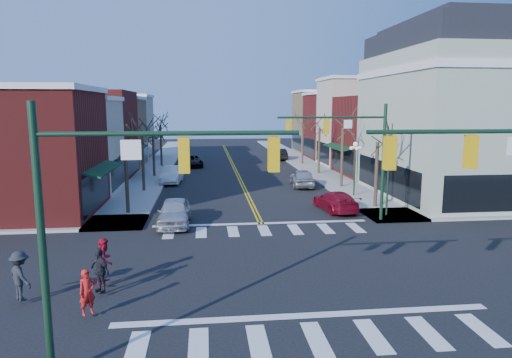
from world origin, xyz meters
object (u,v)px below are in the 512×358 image
object	(u,v)px
lamppost_midblock	(355,160)
pedestrian_dark_b	(20,276)
car_left_far	(193,161)
pedestrian_red_a	(87,292)
car_right_near	(336,201)
car_right_mid	(302,178)
car_right_far	(279,154)
car_left_mid	(172,175)
car_left_near	(174,212)
lamppost_corner	(388,171)
pedestrian_red_b	(105,261)
pedestrian_dark_a	(100,270)
victorian_corner	(463,111)

from	to	relation	value
lamppost_midblock	pedestrian_dark_b	bearing A→B (deg)	-135.98
car_left_far	pedestrian_red_a	xyz separation A→B (m)	(-2.50, -38.68, 0.26)
car_right_near	pedestrian_dark_b	size ratio (longest dim) A/B	2.54
car_right_mid	car_right_far	world-z (taller)	car_right_mid
car_left_mid	car_right_far	distance (m)	21.31
car_left_near	car_left_far	bearing A→B (deg)	89.74
car_right_mid	pedestrian_dark_b	xyz separation A→B (m)	(-15.13, -22.61, 0.27)
lamppost_corner	car_right_near	world-z (taller)	lamppost_corner
car_left_near	car_right_mid	xyz separation A→B (m)	(10.37, 12.07, -0.01)
lamppost_corner	car_right_mid	size ratio (longest dim) A/B	0.94
lamppost_midblock	car_right_near	bearing A→B (deg)	-122.01
car_left_mid	car_left_far	size ratio (longest dim) A/B	0.98
pedestrian_red_b	pedestrian_red_a	bearing A→B (deg)	-170.01
car_right_far	pedestrian_red_b	xyz separation A→B (m)	(-13.70, -41.57, 0.32)
car_right_far	pedestrian_dark_a	xyz separation A→B (m)	(-13.70, -42.48, 0.26)
pedestrian_red_a	car_left_near	bearing A→B (deg)	42.40
lamppost_corner	pedestrian_dark_b	size ratio (longest dim) A/B	2.38
lamppost_corner	car_left_far	bearing A→B (deg)	116.38
lamppost_corner	car_left_far	size ratio (longest dim) A/B	0.90
car_right_far	lamppost_corner	bearing A→B (deg)	91.47
lamppost_midblock	car_left_mid	distance (m)	16.95
car_right_mid	car_left_far	bearing A→B (deg)	-50.37
car_left_near	pedestrian_dark_b	size ratio (longest dim) A/B	2.56
pedestrian_dark_a	car_left_near	bearing A→B (deg)	120.01
car_left_near	lamppost_midblock	bearing A→B (deg)	28.18
car_left_far	car_right_near	size ratio (longest dim) A/B	1.03
pedestrian_red_b	car_right_near	bearing A→B (deg)	-37.21
lamppost_midblock	car_right_mid	world-z (taller)	lamppost_midblock
car_right_far	pedestrian_red_a	xyz separation A→B (m)	(-13.70, -44.33, 0.19)
victorian_corner	pedestrian_dark_a	size ratio (longest dim) A/B	8.38
pedestrian_red_b	pedestrian_dark_b	world-z (taller)	pedestrian_dark_b
car_left_near	car_left_mid	size ratio (longest dim) A/B	0.99
victorian_corner	car_right_far	xyz separation A→B (m)	(-10.10, 25.87, -5.92)
pedestrian_red_b	pedestrian_dark_b	distance (m)	2.98
car_left_near	car_right_mid	distance (m)	15.91
lamppost_midblock	car_right_far	distance (m)	25.53
car_right_mid	pedestrian_dark_a	xyz separation A→B (m)	(-12.47, -22.18, 0.21)
victorian_corner	pedestrian_red_a	world-z (taller)	victorian_corner
pedestrian_dark_b	car_right_far	bearing A→B (deg)	-66.87
pedestrian_red_a	pedestrian_dark_b	xyz separation A→B (m)	(-2.66, 1.42, 0.13)
car_left_near	car_right_near	size ratio (longest dim) A/B	1.01
victorian_corner	car_left_far	bearing A→B (deg)	136.50
victorian_corner	pedestrian_dark_b	distance (m)	31.97
lamppost_corner	car_right_mid	xyz separation A→B (m)	(-3.03, 11.57, -2.18)
victorian_corner	car_left_near	bearing A→B (deg)	-163.32
car_left_near	pedestrian_red_b	world-z (taller)	pedestrian_red_b
car_left_mid	pedestrian_dark_b	xyz separation A→B (m)	(-3.56, -25.87, 0.29)
pedestrian_red_b	pedestrian_dark_a	size ratio (longest dim) A/B	1.07
lamppost_midblock	pedestrian_red_a	bearing A→B (deg)	-129.26
lamppost_corner	pedestrian_dark_b	world-z (taller)	lamppost_corner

